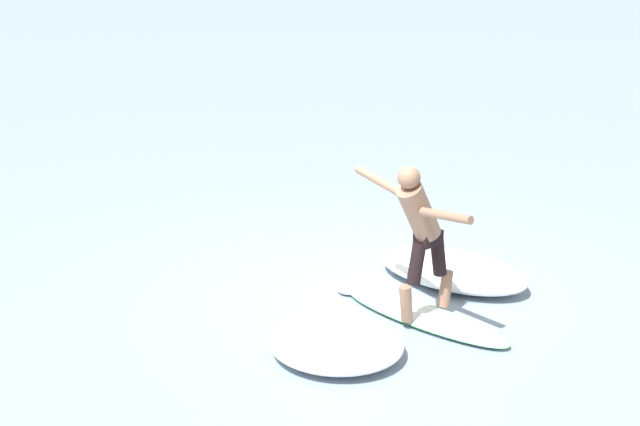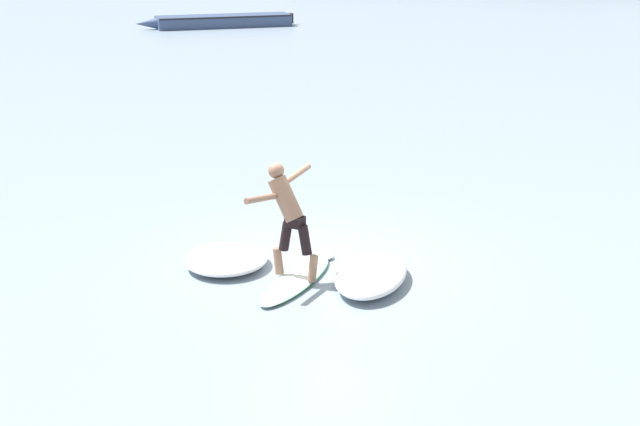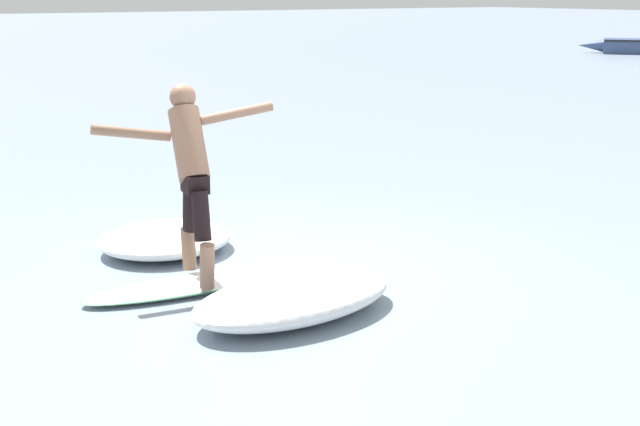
% 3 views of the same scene
% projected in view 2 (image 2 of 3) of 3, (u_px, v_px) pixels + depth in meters
% --- Properties ---
extents(ground_plane, '(200.00, 200.00, 0.00)m').
position_uv_depth(ground_plane, '(320.00, 261.00, 14.21)').
color(ground_plane, '#7F90A2').
extents(surfboard, '(0.69, 2.35, 0.23)m').
position_uv_depth(surfboard, '(297.00, 279.00, 13.37)').
color(surfboard, white).
rests_on(surfboard, ground).
extents(surfer, '(0.87, 1.66, 1.73)m').
position_uv_depth(surfer, '(287.00, 210.00, 13.06)').
color(surfer, '#8B644E').
rests_on(surfer, surfboard).
extents(fishing_boat_near_jetty, '(6.94, 5.79, 0.61)m').
position_uv_depth(fishing_boat_near_jetty, '(220.00, 21.00, 45.70)').
color(fishing_boat_near_jetty, '#374970').
rests_on(fishing_boat_near_jetty, ground).
extents(wave_foam_at_tail, '(1.19, 1.95, 0.31)m').
position_uv_depth(wave_foam_at_tail, '(371.00, 274.00, 13.26)').
color(wave_foam_at_tail, white).
rests_on(wave_foam_at_tail, ground).
extents(wave_foam_at_nose, '(1.56, 1.63, 0.27)m').
position_uv_depth(wave_foam_at_nose, '(226.00, 259.00, 13.92)').
color(wave_foam_at_nose, white).
rests_on(wave_foam_at_nose, ground).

